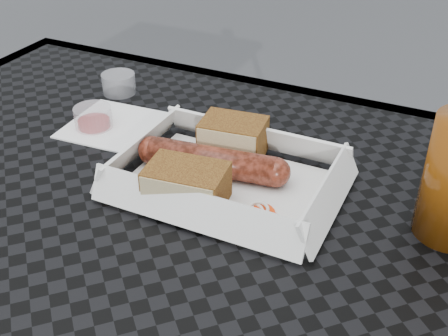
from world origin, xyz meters
name	(u,v)px	position (x,y,z in m)	size (l,w,h in m)	color
patio_table	(96,263)	(0.00, 0.00, 0.67)	(0.80, 0.80, 0.74)	black
food_tray	(228,184)	(0.12, 0.11, 0.75)	(0.22, 0.15, 0.00)	white
bratwurst	(212,161)	(0.09, 0.12, 0.77)	(0.18, 0.05, 0.03)	maroon
bread_near	(233,138)	(0.10, 0.16, 0.77)	(0.08, 0.05, 0.05)	brown
bread_far	(187,185)	(0.09, 0.06, 0.77)	(0.08, 0.06, 0.04)	brown
veg_garnish	(260,219)	(0.18, 0.06, 0.75)	(0.03, 0.03, 0.00)	#F93E0A
napkin	(114,125)	(-0.08, 0.17, 0.75)	(0.12, 0.12, 0.00)	white
condiment_cup_sauce	(93,118)	(-0.10, 0.15, 0.76)	(0.05, 0.05, 0.03)	#950A0B
condiment_cup_empty	(119,83)	(-0.14, 0.26, 0.76)	(0.05, 0.05, 0.03)	silver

